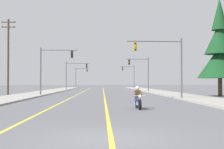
# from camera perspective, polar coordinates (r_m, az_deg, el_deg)

# --- Properties ---
(ground_plane) EXTENTS (400.00, 400.00, 0.00)m
(ground_plane) POSITION_cam_1_polar(r_m,az_deg,el_deg) (10.18, -0.99, -11.02)
(ground_plane) COLOR #5B5B60
(lane_stripe_center) EXTENTS (0.16, 100.00, 0.01)m
(lane_stripe_center) POSITION_cam_1_polar(r_m,az_deg,el_deg) (55.06, -1.46, -3.15)
(lane_stripe_center) COLOR yellow
(lane_stripe_center) RESTS_ON ground
(lane_stripe_left) EXTENTS (0.16, 100.00, 0.01)m
(lane_stripe_left) POSITION_cam_1_polar(r_m,az_deg,el_deg) (55.17, -5.31, -3.14)
(lane_stripe_left) COLOR yellow
(lane_stripe_left) RESTS_ON ground
(sidewalk_kerb_right) EXTENTS (4.40, 110.00, 0.14)m
(sidewalk_kerb_right) POSITION_cam_1_polar(r_m,az_deg,el_deg) (51.01, 9.33, -3.20)
(sidewalk_kerb_right) COLOR #9E998E
(sidewalk_kerb_right) RESTS_ON ground
(sidewalk_kerb_left) EXTENTS (4.40, 110.00, 0.14)m
(sidewalk_kerb_left) POSITION_cam_1_polar(r_m,az_deg,el_deg) (50.96, -12.51, -3.19)
(sidewalk_kerb_left) COLOR #9E998E
(sidewalk_kerb_left) RESTS_ON ground
(motorcycle_with_rider) EXTENTS (0.70, 2.19, 1.46)m
(motorcycle_with_rider) POSITION_cam_1_polar(r_m,az_deg,el_deg) (21.06, 4.57, -4.42)
(motorcycle_with_rider) COLOR black
(motorcycle_with_rider) RESTS_ON ground
(traffic_signal_near_right) EXTENTS (5.67, 0.55, 6.20)m
(traffic_signal_near_right) POSITION_cam_1_polar(r_m,az_deg,el_deg) (33.42, 9.33, 2.83)
(traffic_signal_near_right) COLOR #56565B
(traffic_signal_near_right) RESTS_ON ground
(traffic_signal_near_left) EXTENTS (4.79, 0.37, 6.20)m
(traffic_signal_near_left) POSITION_cam_1_polar(r_m,az_deg,el_deg) (42.49, -10.57, 1.86)
(traffic_signal_near_left) COLOR #56565B
(traffic_signal_near_left) RESTS_ON ground
(traffic_signal_mid_right) EXTENTS (4.09, 0.41, 6.20)m
(traffic_signal_mid_right) POSITION_cam_1_polar(r_m,az_deg,el_deg) (58.21, 5.24, 0.93)
(traffic_signal_mid_right) COLOR #56565B
(traffic_signal_mid_right) RESTS_ON ground
(traffic_signal_mid_left) EXTENTS (5.36, 0.38, 6.20)m
(traffic_signal_mid_left) POSITION_cam_1_polar(r_m,az_deg,el_deg) (71.66, -6.80, 0.57)
(traffic_signal_mid_left) COLOR #56565B
(traffic_signal_mid_left) RESTS_ON ground
(traffic_signal_far_right) EXTENTS (3.63, 0.37, 6.20)m
(traffic_signal_far_right) POSITION_cam_1_polar(r_m,az_deg,el_deg) (86.08, 3.22, 0.16)
(traffic_signal_far_right) COLOR #56565B
(traffic_signal_far_right) RESTS_ON ground
(traffic_signal_far_left) EXTENTS (4.05, 0.37, 6.20)m
(traffic_signal_far_left) POSITION_cam_1_polar(r_m,az_deg,el_deg) (97.84, -5.69, -0.01)
(traffic_signal_far_left) COLOR #56565B
(traffic_signal_far_left) RESTS_ON ground
(utility_pole_left_near) EXTENTS (1.91, 0.26, 10.05)m
(utility_pole_left_near) POSITION_cam_1_polar(r_m,az_deg,el_deg) (45.07, -17.70, 3.33)
(utility_pole_left_near) COLOR #4C3828
(utility_pole_left_near) RESTS_ON ground
(conifer_tree_right_verge_near) EXTENTS (5.44, 5.44, 11.97)m
(conifer_tree_right_verge_near) POSITION_cam_1_polar(r_m,az_deg,el_deg) (41.77, 18.34, 3.88)
(conifer_tree_right_verge_near) COLOR #423023
(conifer_tree_right_verge_near) RESTS_ON ground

